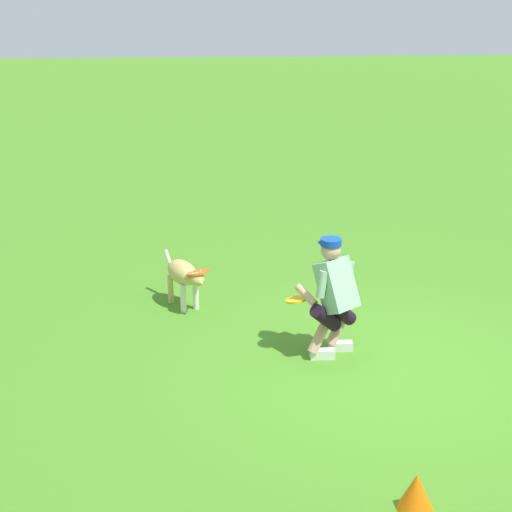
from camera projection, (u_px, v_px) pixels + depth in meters
The scene contains 6 objects.
ground_plane at pixel (388, 372), 8.32m from camera, with size 60.00×60.00×0.00m, color #478624.
person at pixel (334, 294), 8.46m from camera, with size 0.71×0.56×1.29m.
dog at pixel (184, 275), 9.75m from camera, with size 0.54×0.90×0.60m.
frisbee_flying at pixel (198, 273), 9.49m from camera, with size 0.26×0.26×0.02m, color #E05A1A.
frisbee_held at pixel (297, 299), 8.55m from camera, with size 0.24×0.24×0.02m, color yellow.
training_cone at pixel (416, 492), 6.17m from camera, with size 0.28×0.28×0.32m, color orange.
Camera 1 is at (1.87, 7.30, 3.95)m, focal length 56.87 mm.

